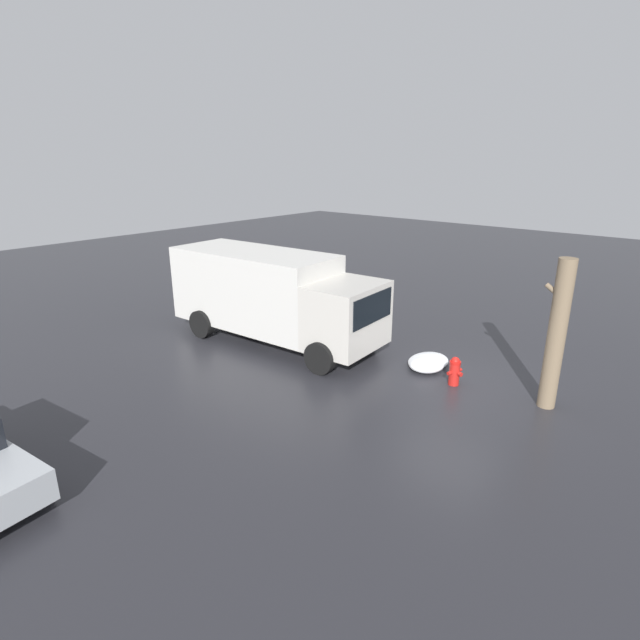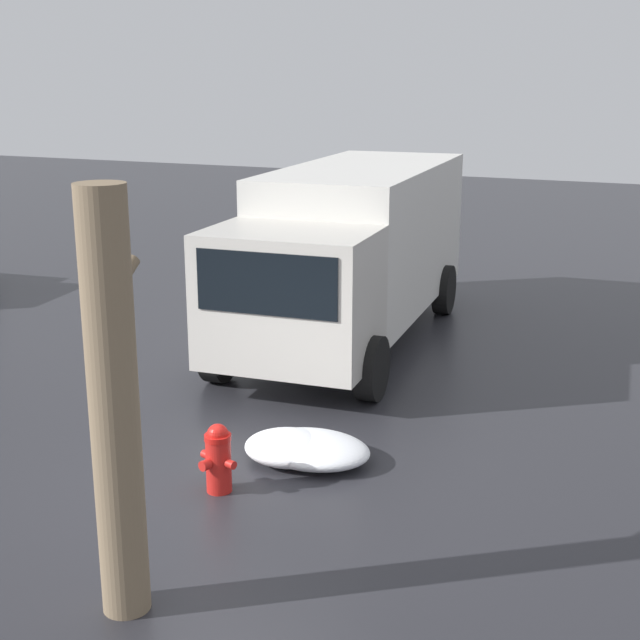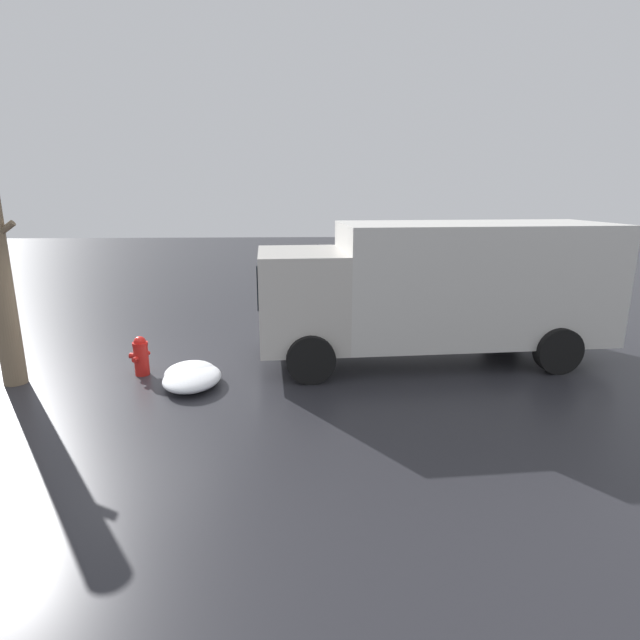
{
  "view_description": "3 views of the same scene",
  "coord_description": "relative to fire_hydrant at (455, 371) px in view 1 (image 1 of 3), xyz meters",
  "views": [
    {
      "loc": [
        -4.93,
        11.16,
        5.63
      ],
      "look_at": [
        3.57,
        1.12,
        1.27
      ],
      "focal_mm": 28.0,
      "sensor_mm": 36.0,
      "label": 1
    },
    {
      "loc": [
        -7.56,
        -4.36,
        4.32
      ],
      "look_at": [
        2.37,
        -0.16,
        1.3
      ],
      "focal_mm": 50.0,
      "sensor_mm": 36.0,
      "label": 2
    },
    {
      "loc": [
        2.98,
        -9.16,
        3.39
      ],
      "look_at": [
        3.41,
        -0.08,
        1.06
      ],
      "focal_mm": 28.0,
      "sensor_mm": 36.0,
      "label": 3
    }
  ],
  "objects": [
    {
      "name": "ground_plane",
      "position": [
        0.0,
        -0.0,
        -0.39
      ],
      "size": [
        60.0,
        60.0,
        0.0
      ],
      "primitive_type": "plane",
      "color": "#28282D"
    },
    {
      "name": "tree_trunk",
      "position": [
        -2.18,
        -0.34,
        1.39
      ],
      "size": [
        0.6,
        0.4,
        3.53
      ],
      "color": "#7F6B51",
      "rests_on": "ground_plane"
    },
    {
      "name": "snow_pile_curbside",
      "position": [
        1.08,
        -0.62,
        -0.24
      ],
      "size": [
        1.02,
        1.36,
        0.3
      ],
      "color": "white",
      "rests_on": "ground_plane"
    },
    {
      "name": "fire_hydrant",
      "position": [
        0.0,
        0.0,
        0.0
      ],
      "size": [
        0.38,
        0.48,
        0.76
      ],
      "rotation": [
        0.0,
        0.0,
        2.83
      ],
      "color": "red",
      "rests_on": "ground_plane"
    },
    {
      "name": "snow_pile_by_hydrant",
      "position": [
        0.99,
        -0.37,
        -0.23
      ],
      "size": [
        0.93,
        1.05,
        0.32
      ],
      "color": "white",
      "rests_on": "ground_plane"
    },
    {
      "name": "delivery_truck",
      "position": [
        5.88,
        0.74,
        1.16
      ],
      "size": [
        7.16,
        2.9,
        2.8
      ],
      "rotation": [
        0.0,
        0.0,
        1.63
      ],
      "color": "beige",
      "rests_on": "ground_plane"
    }
  ]
}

